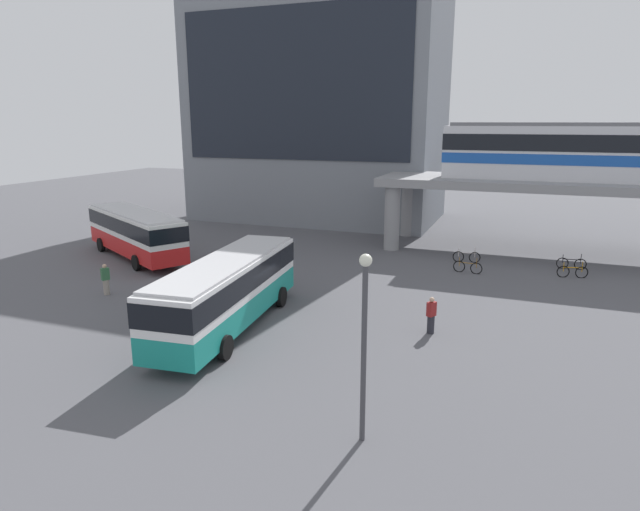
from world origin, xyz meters
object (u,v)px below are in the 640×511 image
bus_secondary (135,230)px  pedestrian_at_kerb (106,280)px  pedestrian_by_bike_rack (431,316)px  station_building (319,101)px  bus_main (228,286)px  bicycle_black (571,263)px  bicycle_brown (468,267)px  bicycle_silver (466,257)px  train (598,151)px  bicycle_orange (572,272)px

bus_secondary → pedestrian_at_kerb: 8.22m
pedestrian_by_bike_rack → pedestrian_at_kerb: pedestrian_at_kerb is taller
station_building → bus_main: size_ratio=1.99×
bus_main → pedestrian_by_bike_rack: bearing=17.2°
station_building → pedestrian_by_bike_rack: 32.32m
bicycle_black → bicycle_brown: same height
pedestrian_by_bike_rack → bicycle_silver: bearing=89.6°
bicycle_silver → pedestrian_at_kerb: bearing=-141.0°
bicycle_brown → station_building: bearing=135.0°
bicycle_black → bicycle_silver: 6.43m
train → bicycle_orange: bearing=-101.5°
pedestrian_by_bike_rack → bicycle_brown: bearing=87.6°
bicycle_orange → bus_main: bearing=-136.0°
pedestrian_by_bike_rack → bicycle_orange: bearing=61.5°
bicycle_brown → pedestrian_at_kerb: pedestrian_at_kerb is taller
bicycle_black → bicycle_orange: same height
bus_main → bicycle_black: bearing=47.8°
bus_secondary → bicycle_black: 28.63m
station_building → pedestrian_at_kerb: 29.11m
bicycle_silver → pedestrian_by_bike_rack: (-0.09, -13.42, 0.42)m
station_building → bicycle_brown: bearing=-45.0°
pedestrian_at_kerb → train: bearing=36.7°
station_building → bicycle_silver: bearing=-40.3°
bus_main → station_building: bearing=103.1°
bus_secondary → bicycle_orange: size_ratio=6.14×
pedestrian_at_kerb → bicycle_brown: bearing=32.7°
train → bicycle_silver: size_ratio=11.25×
bicycle_brown → pedestrian_at_kerb: 21.11m
bus_main → bicycle_silver: size_ratio=6.30×
station_building → train: station_building is taller
station_building → bicycle_brown: 24.76m
bicycle_orange → bicycle_silver: bearing=166.2°
train → bus_secondary: bearing=-158.3°
bicycle_brown → pedestrian_by_bike_rack: pedestrian_by_bike_rack is taller
bicycle_brown → bicycle_silver: size_ratio=1.00×
train → bus_main: (-16.28, -20.66, -5.18)m
bicycle_orange → bicycle_brown: bearing=-169.3°
bus_secondary → pedestrian_by_bike_rack: size_ratio=6.53×
bus_secondary → pedestrian_at_kerb: size_ratio=6.37×
bicycle_silver → pedestrian_by_bike_rack: 13.43m
bicycle_orange → pedestrian_at_kerb: size_ratio=1.04×
train → bicycle_brown: train is taller
train → bus_secondary: 31.41m
bus_main → pedestrian_by_bike_rack: bus_main is taller
train → bicycle_black: 7.99m
bicycle_orange → station_building: bearing=146.1°
station_building → bus_secondary: station_building is taller
bicycle_brown → bicycle_silver: (-0.36, 2.69, 0.00)m
bus_main → bus_secondary: (-12.50, 9.20, 0.00)m
bus_main → bicycle_black: (15.09, 16.65, -1.63)m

